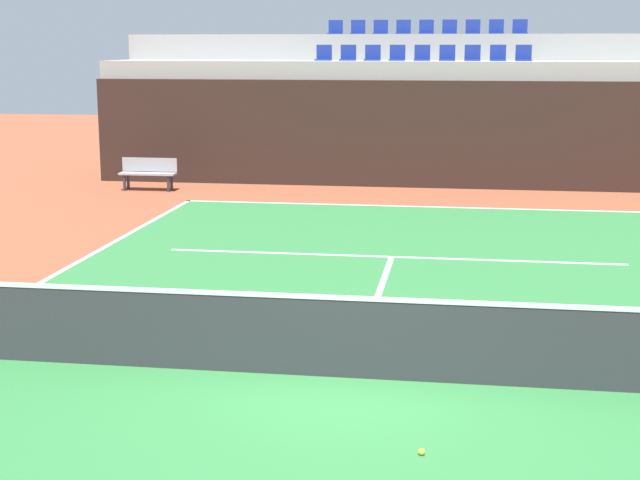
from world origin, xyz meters
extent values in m
plane|color=brown|center=(0.00, 0.00, 0.00)|extent=(80.00, 80.00, 0.00)
cube|color=#2D7238|center=(0.00, 0.00, 0.01)|extent=(11.00, 24.00, 0.01)
cube|color=white|center=(0.00, 11.95, 0.01)|extent=(11.00, 0.10, 0.00)
cube|color=white|center=(0.00, 6.40, 0.01)|extent=(8.26, 0.10, 0.00)
cube|color=white|center=(0.00, 3.20, 0.01)|extent=(0.10, 6.40, 0.00)
cube|color=black|center=(0.00, 15.20, 1.43)|extent=(17.86, 0.30, 2.86)
cube|color=#9E9E99|center=(0.00, 16.55, 1.68)|extent=(17.86, 2.40, 3.35)
cube|color=#9E9E99|center=(0.00, 18.95, 2.05)|extent=(17.86, 2.40, 4.10)
cube|color=navy|center=(-2.78, 16.55, 3.37)|extent=(0.44, 0.44, 0.04)
cube|color=navy|center=(-2.78, 16.75, 3.59)|extent=(0.44, 0.04, 0.40)
cube|color=navy|center=(-2.08, 16.55, 3.37)|extent=(0.44, 0.44, 0.04)
cube|color=navy|center=(-2.08, 16.75, 3.59)|extent=(0.44, 0.04, 0.40)
cube|color=navy|center=(-1.39, 16.55, 3.37)|extent=(0.44, 0.44, 0.04)
cube|color=navy|center=(-1.39, 16.75, 3.59)|extent=(0.44, 0.04, 0.40)
cube|color=navy|center=(-0.69, 16.55, 3.37)|extent=(0.44, 0.44, 0.04)
cube|color=navy|center=(-0.69, 16.75, 3.59)|extent=(0.44, 0.04, 0.40)
cube|color=navy|center=(0.00, 16.55, 3.37)|extent=(0.44, 0.44, 0.04)
cube|color=navy|center=(0.00, 16.75, 3.59)|extent=(0.44, 0.04, 0.40)
cube|color=navy|center=(0.69, 16.55, 3.37)|extent=(0.44, 0.44, 0.04)
cube|color=navy|center=(0.69, 16.75, 3.59)|extent=(0.44, 0.04, 0.40)
cube|color=navy|center=(1.39, 16.55, 3.37)|extent=(0.44, 0.44, 0.04)
cube|color=navy|center=(1.39, 16.75, 3.59)|extent=(0.44, 0.04, 0.40)
cube|color=navy|center=(2.08, 16.55, 3.37)|extent=(0.44, 0.44, 0.04)
cube|color=navy|center=(2.08, 16.75, 3.59)|extent=(0.44, 0.04, 0.40)
cube|color=navy|center=(2.78, 16.55, 3.37)|extent=(0.44, 0.44, 0.04)
cube|color=navy|center=(2.78, 16.75, 3.59)|extent=(0.44, 0.04, 0.40)
cube|color=navy|center=(-2.78, 18.95, 4.12)|extent=(0.44, 0.44, 0.04)
cube|color=navy|center=(-2.78, 19.15, 4.34)|extent=(0.44, 0.04, 0.40)
cube|color=navy|center=(-2.08, 18.95, 4.12)|extent=(0.44, 0.44, 0.04)
cube|color=navy|center=(-2.08, 19.15, 4.34)|extent=(0.44, 0.04, 0.40)
cube|color=navy|center=(-1.39, 18.95, 4.12)|extent=(0.44, 0.44, 0.04)
cube|color=navy|center=(-1.39, 19.15, 4.34)|extent=(0.44, 0.04, 0.40)
cube|color=navy|center=(-0.69, 18.95, 4.12)|extent=(0.44, 0.44, 0.04)
cube|color=navy|center=(-0.69, 19.15, 4.34)|extent=(0.44, 0.04, 0.40)
cube|color=navy|center=(0.00, 18.95, 4.12)|extent=(0.44, 0.44, 0.04)
cube|color=navy|center=(0.00, 19.15, 4.34)|extent=(0.44, 0.04, 0.40)
cube|color=navy|center=(0.69, 18.95, 4.12)|extent=(0.44, 0.44, 0.04)
cube|color=navy|center=(0.69, 19.15, 4.34)|extent=(0.44, 0.04, 0.40)
cube|color=navy|center=(1.39, 18.95, 4.12)|extent=(0.44, 0.44, 0.04)
cube|color=navy|center=(1.39, 19.15, 4.34)|extent=(0.44, 0.04, 0.40)
cube|color=navy|center=(2.08, 18.95, 4.12)|extent=(0.44, 0.44, 0.04)
cube|color=navy|center=(2.08, 19.15, 4.34)|extent=(0.44, 0.04, 0.40)
cube|color=navy|center=(2.78, 18.95, 4.12)|extent=(0.44, 0.44, 0.04)
cube|color=navy|center=(2.78, 19.15, 4.34)|extent=(0.44, 0.04, 0.40)
cube|color=#333338|center=(0.00, 0.00, 0.47)|extent=(10.90, 0.02, 0.92)
cube|color=white|center=(0.00, 0.00, 0.96)|extent=(10.90, 0.04, 0.05)
cube|color=#99999E|center=(-7.00, 13.49, 0.45)|extent=(1.50, 0.40, 0.05)
cube|color=#99999E|center=(-7.00, 13.67, 0.67)|extent=(1.50, 0.04, 0.36)
cube|color=#2D2D33|center=(-7.60, 13.35, 0.21)|extent=(0.06, 0.06, 0.42)
cube|color=#2D2D33|center=(-6.40, 13.35, 0.21)|extent=(0.06, 0.06, 0.42)
cube|color=#2D2D33|center=(-7.60, 13.63, 0.21)|extent=(0.06, 0.06, 0.42)
cube|color=#2D2D33|center=(-6.40, 13.63, 0.21)|extent=(0.06, 0.06, 0.42)
sphere|color=#CCE033|center=(0.93, -1.98, 0.04)|extent=(0.07, 0.07, 0.07)
camera|label=1|loc=(1.23, -10.21, 3.75)|focal=52.89mm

